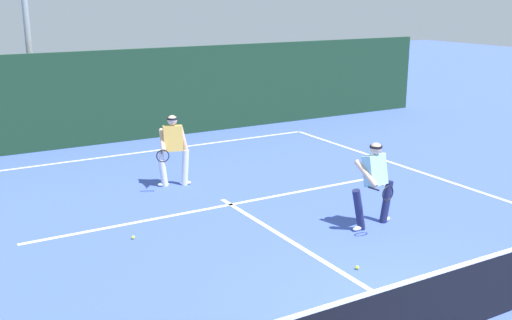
# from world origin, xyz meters

# --- Properties ---
(court_line_baseline_far) EXTENTS (10.63, 0.10, 0.01)m
(court_line_baseline_far) POSITION_xyz_m (0.00, 11.27, 0.00)
(court_line_baseline_far) COLOR white
(court_line_baseline_far) RESTS_ON ground_plane
(court_line_service) EXTENTS (8.67, 0.10, 0.01)m
(court_line_service) POSITION_xyz_m (0.00, 6.02, 0.00)
(court_line_service) COLOR white
(court_line_service) RESTS_ON ground_plane
(court_line_centre) EXTENTS (0.10, 6.40, 0.01)m
(court_line_centre) POSITION_xyz_m (0.00, 3.20, 0.00)
(court_line_centre) COLOR white
(court_line_centre) RESTS_ON ground_plane
(tennis_net) EXTENTS (11.64, 0.09, 1.06)m
(tennis_net) POSITION_xyz_m (0.00, 0.00, 0.50)
(tennis_net) COLOR #1E4723
(tennis_net) RESTS_ON ground_plane
(player_near) EXTENTS (1.11, 0.92, 1.67)m
(player_near) POSITION_xyz_m (1.79, 3.53, 0.92)
(player_near) COLOR #1E234C
(player_near) RESTS_ON ground_plane
(player_far) EXTENTS (0.99, 0.90, 1.69)m
(player_far) POSITION_xyz_m (-0.51, 7.88, 0.93)
(player_far) COLOR silver
(player_far) RESTS_ON ground_plane
(tennis_ball) EXTENTS (0.07, 0.07, 0.07)m
(tennis_ball) POSITION_xyz_m (-2.45, 5.23, 0.03)
(tennis_ball) COLOR #D1E033
(tennis_ball) RESTS_ON ground_plane
(tennis_ball_extra) EXTENTS (0.07, 0.07, 0.07)m
(tennis_ball_extra) POSITION_xyz_m (0.29, 2.15, 0.03)
(tennis_ball_extra) COLOR #D1E033
(tennis_ball_extra) RESTS_ON ground_plane
(back_fence_windscreen) EXTENTS (22.95, 0.12, 2.78)m
(back_fence_windscreen) POSITION_xyz_m (0.00, 12.86, 1.39)
(back_fence_windscreen) COLOR #193823
(back_fence_windscreen) RESTS_ON ground_plane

